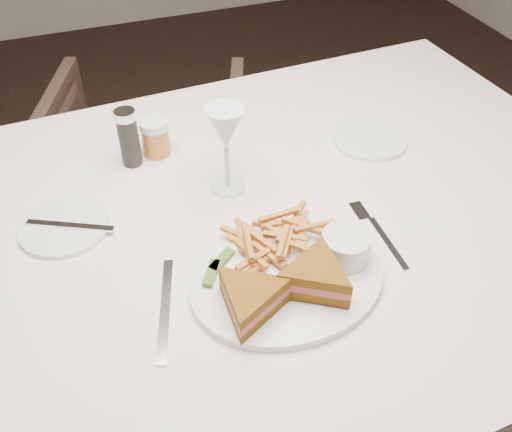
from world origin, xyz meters
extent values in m
plane|color=black|center=(0.00, 0.00, 0.00)|extent=(5.00, 5.00, 0.00)
cube|color=white|center=(0.25, -0.25, 0.38)|extent=(1.56, 1.08, 0.75)
imported|color=#433029|center=(0.19, 0.57, 0.32)|extent=(0.78, 0.76, 0.64)
ellipsoid|color=white|center=(0.26, -0.42, 0.76)|extent=(0.33, 0.27, 0.01)
cube|color=silver|center=(0.06, -0.40, 0.75)|extent=(0.07, 0.20, 0.00)
cylinder|color=white|center=(-0.07, -0.16, 0.76)|extent=(0.16, 0.16, 0.01)
cylinder|color=white|center=(0.58, -0.11, 0.76)|extent=(0.16, 0.16, 0.01)
cylinder|color=black|center=(0.09, -0.01, 0.81)|extent=(0.04, 0.04, 0.12)
cylinder|color=#BF692E|center=(0.14, 0.01, 0.79)|extent=(0.06, 0.06, 0.08)
cube|color=#3E6021|center=(0.17, -0.35, 0.77)|extent=(0.05, 0.05, 0.01)
cube|color=#3E6021|center=(0.14, -0.37, 0.77)|extent=(0.04, 0.06, 0.01)
cylinder|color=white|center=(0.36, -0.41, 0.79)|extent=(0.08, 0.08, 0.05)
camera|label=1|loc=(-0.01, -0.98, 1.45)|focal=40.00mm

